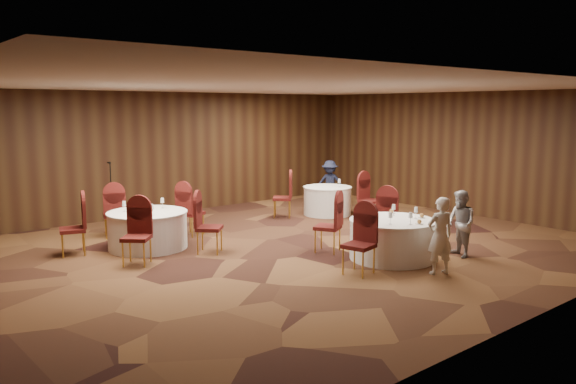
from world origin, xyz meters
TOP-DOWN VIEW (x-y plane):
  - ground at (0.00, 0.00)m, footprint 12.00×12.00m
  - room_shell at (0.00, 0.00)m, footprint 12.00×12.00m
  - table_main at (1.03, -1.84)m, footprint 1.59×1.59m
  - table_left at (-2.12, 1.80)m, footprint 1.58×1.58m
  - table_right at (3.12, 2.11)m, footprint 1.27×1.27m
  - chairs_main at (0.76, -1.26)m, footprint 2.81×2.08m
  - chairs_left at (-2.15, 1.83)m, footprint 3.24×3.17m
  - chairs_right at (2.69, 1.73)m, footprint 2.07×2.37m
  - tabletop_main at (1.17, -1.94)m, footprint 1.09×1.13m
  - tabletop_left at (-2.12, 1.80)m, footprint 0.85×0.76m
  - tabletop_right at (3.30, 1.86)m, footprint 0.08×0.08m
  - mic_stand at (-2.11, 3.61)m, footprint 0.24×0.24m
  - woman_a at (0.89, -2.98)m, footprint 0.56×0.46m
  - woman_b at (2.12, -2.56)m, footprint 0.69×0.76m
  - man_c at (4.07, 3.02)m, footprint 0.87×0.97m

SIDE VIEW (x-z plane):
  - ground at x=0.00m, z-range 0.00..0.00m
  - table_main at x=1.03m, z-range 0.01..0.75m
  - table_left at x=-2.12m, z-range 0.01..0.75m
  - table_right at x=3.12m, z-range 0.01..0.75m
  - mic_stand at x=-2.11m, z-range -0.34..1.27m
  - chairs_main at x=0.76m, z-range 0.00..1.00m
  - chairs_left at x=-2.15m, z-range 0.00..1.00m
  - chairs_right at x=2.69m, z-range 0.00..1.00m
  - woman_b at x=2.12m, z-range 0.00..1.26m
  - man_c at x=4.07m, z-range 0.00..1.30m
  - woman_a at x=0.89m, z-range 0.00..1.32m
  - tabletop_left at x=-2.12m, z-range 0.71..0.93m
  - tabletop_main at x=1.17m, z-range 0.74..0.95m
  - tabletop_right at x=3.30m, z-range 0.79..1.01m
  - room_shell at x=0.00m, z-range -4.04..7.96m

